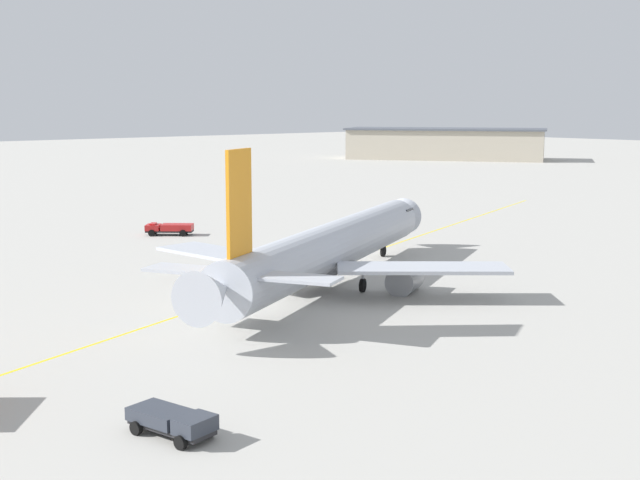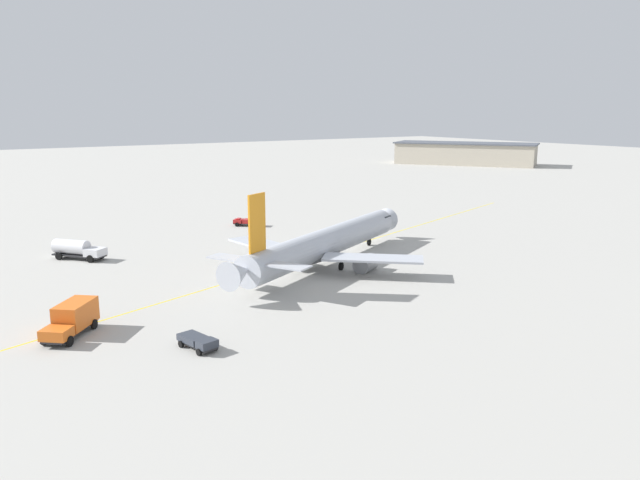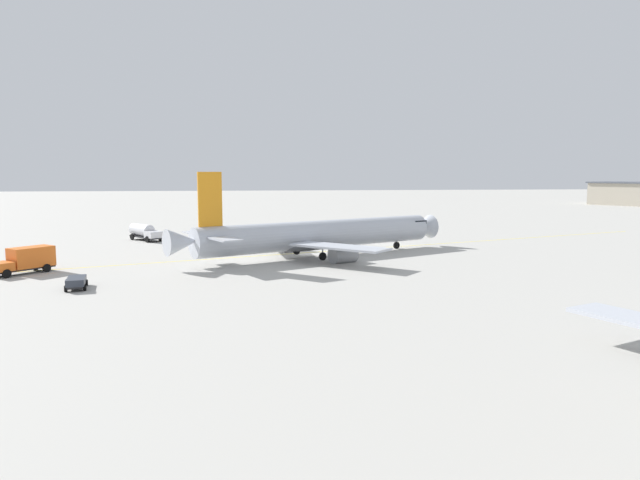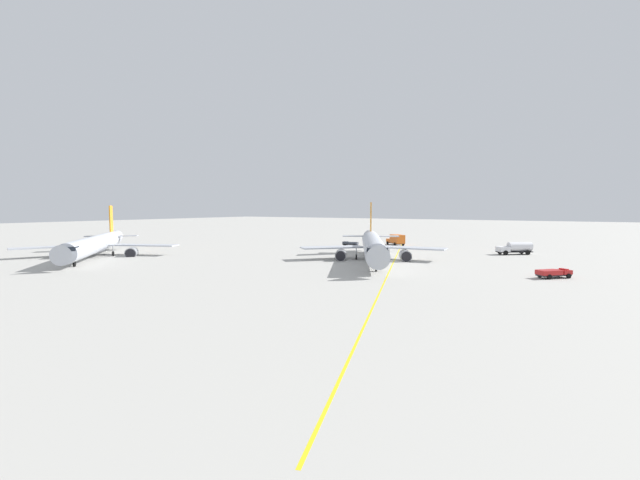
{
  "view_description": "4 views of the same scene",
  "coord_description": "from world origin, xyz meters",
  "px_view_note": "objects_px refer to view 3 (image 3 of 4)",
  "views": [
    {
      "loc": [
        -46.45,
        -54.46,
        14.84
      ],
      "look_at": [
        2.95,
        0.94,
        3.25
      ],
      "focal_mm": 48.68,
      "sensor_mm": 36.0,
      "label": 1
    },
    {
      "loc": [
        -48.04,
        -74.16,
        21.79
      ],
      "look_at": [
        -0.08,
        -2.95,
        3.87
      ],
      "focal_mm": 35.62,
      "sensor_mm": 36.0,
      "label": 2
    },
    {
      "loc": [
        -8.65,
        -83.54,
        12.01
      ],
      "look_at": [
        1.68,
        -0.25,
        2.13
      ],
      "focal_mm": 32.36,
      "sensor_mm": 36.0,
      "label": 3
    },
    {
      "loc": [
        82.25,
        35.03,
        10.99
      ],
      "look_at": [
        19.39,
        -3.76,
        5.38
      ],
      "focal_mm": 24.48,
      "sensor_mm": 36.0,
      "label": 4
    }
  ],
  "objects_px": {
    "fuel_tanker_truck": "(145,232)",
    "ops_pickup_truck": "(324,228)",
    "airliner_main": "(317,236)",
    "baggage_truck_truck": "(76,282)",
    "catering_truck_truck": "(26,259)"
  },
  "relations": [
    {
      "from": "catering_truck_truck",
      "to": "ops_pickup_truck",
      "type": "height_order",
      "value": "catering_truck_truck"
    },
    {
      "from": "baggage_truck_truck",
      "to": "catering_truck_truck",
      "type": "distance_m",
      "value": 13.48
    },
    {
      "from": "baggage_truck_truck",
      "to": "ops_pickup_truck",
      "type": "height_order",
      "value": "ops_pickup_truck"
    },
    {
      "from": "baggage_truck_truck",
      "to": "catering_truck_truck",
      "type": "xyz_separation_m",
      "value": [
        -8.61,
        10.33,
        0.94
      ]
    },
    {
      "from": "airliner_main",
      "to": "baggage_truck_truck",
      "type": "bearing_deg",
      "value": -171.2
    },
    {
      "from": "fuel_tanker_truck",
      "to": "baggage_truck_truck",
      "type": "height_order",
      "value": "fuel_tanker_truck"
    },
    {
      "from": "fuel_tanker_truck",
      "to": "ops_pickup_truck",
      "type": "height_order",
      "value": "fuel_tanker_truck"
    },
    {
      "from": "airliner_main",
      "to": "ops_pickup_truck",
      "type": "relative_size",
      "value": 7.85
    },
    {
      "from": "catering_truck_truck",
      "to": "airliner_main",
      "type": "bearing_deg",
      "value": 145.96
    },
    {
      "from": "ops_pickup_truck",
      "to": "baggage_truck_truck",
      "type": "bearing_deg",
      "value": 101.27
    },
    {
      "from": "fuel_tanker_truck",
      "to": "catering_truck_truck",
      "type": "relative_size",
      "value": 1.1
    },
    {
      "from": "airliner_main",
      "to": "ops_pickup_truck",
      "type": "height_order",
      "value": "airliner_main"
    },
    {
      "from": "ops_pickup_truck",
      "to": "airliner_main",
      "type": "bearing_deg",
      "value": 124.09
    },
    {
      "from": "catering_truck_truck",
      "to": "ops_pickup_truck",
      "type": "bearing_deg",
      "value": 177.1
    },
    {
      "from": "airliner_main",
      "to": "baggage_truck_truck",
      "type": "distance_m",
      "value": 33.96
    }
  ]
}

